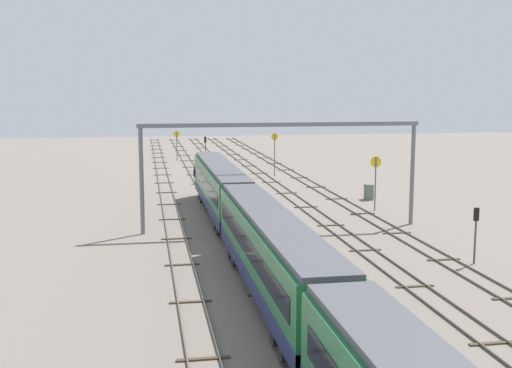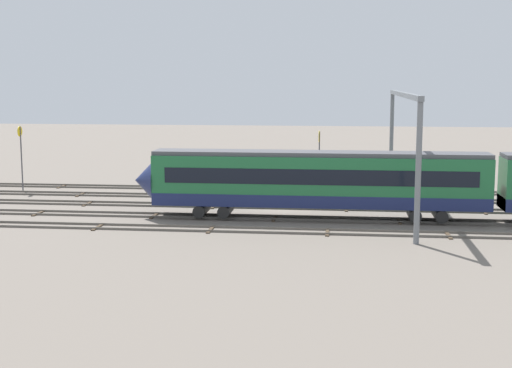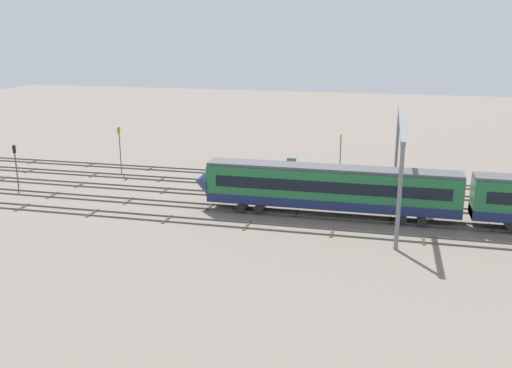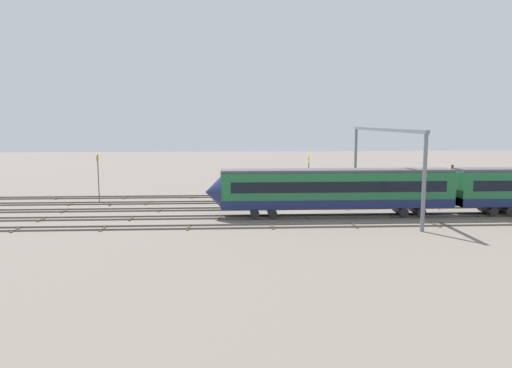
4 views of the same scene
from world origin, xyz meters
name	(u,v)px [view 1 (image 1 of 4)]	position (x,y,z in m)	size (l,w,h in m)	color
ground_plane	(262,209)	(0.00, 0.00, 0.00)	(204.41, 204.41, 0.00)	slate
track_near_foreground	(349,205)	(0.00, -9.07, 0.07)	(188.41, 2.40, 0.16)	#59544C
track_second_near	(306,207)	(0.00, -4.54, 0.07)	(188.41, 2.40, 0.16)	#59544C
track_middle	(262,208)	(0.00, 0.00, 0.07)	(188.41, 2.40, 0.16)	#59544C
track_with_train	(217,210)	(0.00, 4.54, 0.07)	(188.41, 2.40, 0.16)	#59544C
track_far_background	(171,211)	(0.00, 9.07, 0.07)	(188.41, 2.40, 0.16)	#59544C
train	(332,333)	(-39.80, 4.54, 2.66)	(100.00, 3.24, 4.80)	#1E6638
overhead_gantry	(282,146)	(-9.44, -0.01, 7.10)	(0.40, 24.06, 9.11)	slate
speed_sign_near_foreground	(376,174)	(-2.78, -10.83, 3.60)	(0.14, 1.07, 5.37)	#4C4C51
speed_sign_mid_trackside	(275,149)	(24.03, -6.17, 3.79)	(0.14, 0.93, 5.90)	#4C4C51
speed_sign_far_trackside	(177,141)	(45.30, 6.14, 3.36)	(0.14, 1.04, 5.01)	#4C4C51
signal_light_trackside_approach	(476,227)	(-22.64, -10.69, 2.59)	(0.31, 0.32, 3.91)	#4C4C51
signal_light_trackside_departure	(205,148)	(32.55, 2.56, 3.20)	(0.31, 0.32, 4.92)	#4C4C51
relay_cabinet	(369,192)	(3.48, -12.43, 0.84)	(1.12, 0.75, 1.68)	#597259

